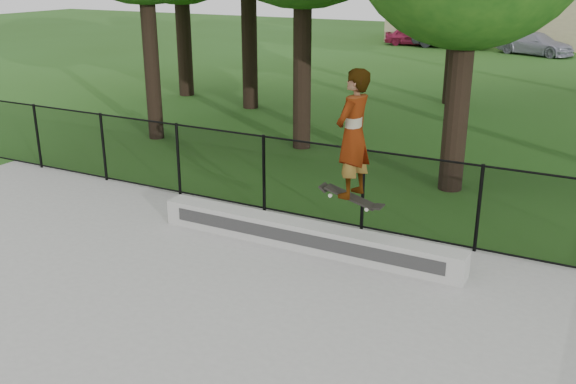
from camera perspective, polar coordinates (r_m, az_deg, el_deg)
name	(u,v)px	position (r m, az deg, el deg)	size (l,w,h in m)	color
ground	(13,377)	(8.39, -23.26, -14.86)	(100.00, 100.00, 0.00)	#285217
concrete_slab	(12,375)	(8.38, -23.29, -14.69)	(14.00, 12.00, 0.06)	#989793
grind_ledge	(305,236)	(10.67, 1.48, -3.90)	(5.37, 0.40, 0.44)	#ACACA7
car_a	(411,36)	(40.10, 10.89, 13.43)	(1.24, 3.05, 1.05)	#A11D42
car_b	(450,36)	(39.23, 14.22, 13.31)	(1.45, 3.76, 1.37)	black
car_c	(535,44)	(37.43, 21.13, 12.21)	(1.66, 3.75, 1.19)	#9C9AAE
skater_airborne	(353,136)	(9.52, 5.80, 5.01)	(0.82, 0.77, 2.12)	black
chainlink_fence	(264,173)	(12.12, -2.16, 1.68)	(16.06, 0.06, 1.50)	black
distant_building	(495,6)	(42.87, 17.93, 15.44)	(12.40, 6.40, 4.30)	#C8BA8C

